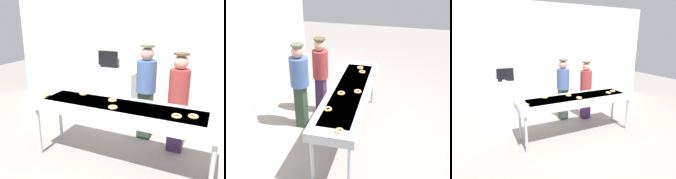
{
  "view_description": "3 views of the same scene",
  "coord_description": "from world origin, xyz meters",
  "views": [
    {
      "loc": [
        1.22,
        -2.89,
        2.11
      ],
      "look_at": [
        -0.17,
        0.1,
        1.11
      ],
      "focal_mm": 38.45,
      "sensor_mm": 36.0,
      "label": 1
    },
    {
      "loc": [
        -4.12,
        -0.82,
        3.16
      ],
      "look_at": [
        -0.2,
        0.15,
        1.03
      ],
      "focal_mm": 43.74,
      "sensor_mm": 36.0,
      "label": 2
    },
    {
      "loc": [
        -1.98,
        -3.59,
        2.19
      ],
      "look_at": [
        -0.22,
        0.25,
        1.06
      ],
      "focal_mm": 30.32,
      "sensor_mm": 36.0,
      "label": 3
    }
  ],
  "objects": [
    {
      "name": "paper_cup_0",
      "position": [
        -1.52,
        2.05,
        1.01
      ],
      "size": [
        0.07,
        0.07,
        0.1
      ],
      "primitive_type": "cylinder",
      "color": "white",
      "rests_on": "prep_counter"
    },
    {
      "name": "glazed_donut_4",
      "position": [
        -0.17,
        0.1,
        0.95
      ],
      "size": [
        0.18,
        0.18,
        0.03
      ],
      "primitive_type": "torus",
      "rotation": [
        0.0,
        0.0,
        2.36
      ],
      "color": "#E3AD5C",
      "rests_on": "fryer_conveyor"
    },
    {
      "name": "glazed_donut_1",
      "position": [
        0.98,
        -0.02,
        0.95
      ],
      "size": [
        0.17,
        0.17,
        0.03
      ],
      "primitive_type": "torus",
      "rotation": [
        0.0,
        0.0,
        1.99
      ],
      "color": "#EBAD68",
      "rests_on": "fryer_conveyor"
    },
    {
      "name": "glazed_donut_0",
      "position": [
        -0.71,
        0.18,
        0.95
      ],
      "size": [
        0.15,
        0.15,
        0.03
      ],
      "primitive_type": "torus",
      "rotation": [
        0.0,
        0.0,
        0.17
      ],
      "color": "#DEB167",
      "rests_on": "fryer_conveyor"
    },
    {
      "name": "paper_cup_2",
      "position": [
        -1.35,
        1.89,
        1.01
      ],
      "size": [
        0.07,
        0.07,
        0.1
      ],
      "primitive_type": "cylinder",
      "color": "white",
      "rests_on": "prep_counter"
    },
    {
      "name": "ground_plane",
      "position": [
        0.0,
        0.0,
        0.0
      ],
      "size": [
        16.0,
        16.0,
        0.0
      ],
      "primitive_type": "plane",
      "color": "gray"
    },
    {
      "name": "glazed_donut_5",
      "position": [
        -0.04,
        -0.16,
        0.95
      ],
      "size": [
        0.17,
        0.17,
        0.03
      ],
      "primitive_type": "torus",
      "rotation": [
        0.0,
        0.0,
        1.11
      ],
      "color": "#E1A96C",
      "rests_on": "fryer_conveyor"
    },
    {
      "name": "menu_display",
      "position": [
        -1.25,
        2.19,
        1.15
      ],
      "size": [
        0.49,
        0.04,
        0.39
      ],
      "primitive_type": "cube",
      "color": "black",
      "rests_on": "prep_counter"
    },
    {
      "name": "paper_cup_1",
      "position": [
        -1.3,
        1.75,
        1.01
      ],
      "size": [
        0.07,
        0.07,
        0.1
      ],
      "primitive_type": "cylinder",
      "color": "white",
      "rests_on": "prep_counter"
    },
    {
      "name": "glazed_donut_3",
      "position": [
        0.79,
        -0.1,
        0.95
      ],
      "size": [
        0.18,
        0.18,
        0.03
      ],
      "primitive_type": "torus",
      "rotation": [
        0.0,
        0.0,
        2.31
      ],
      "color": "#DFA963",
      "rests_on": "fryer_conveyor"
    },
    {
      "name": "back_wall",
      "position": [
        0.0,
        2.38,
        1.65
      ],
      "size": [
        8.0,
        0.12,
        3.29
      ],
      "primitive_type": "cube",
      "color": "silver",
      "rests_on": "ground"
    },
    {
      "name": "fryer_conveyor",
      "position": [
        0.0,
        0.0,
        0.85
      ],
      "size": [
        2.73,
        0.71,
        0.93
      ],
      "color": "#B7BABF",
      "rests_on": "ground"
    },
    {
      "name": "worker_assistant",
      "position": [
        0.08,
        0.95,
        0.95
      ],
      "size": [
        0.34,
        0.34,
        1.67
      ],
      "rotation": [
        0.0,
        0.0,
        2.94
      ],
      "color": "#2B3B2D",
      "rests_on": "ground"
    },
    {
      "name": "worker_baker",
      "position": [
        0.67,
        0.73,
        0.9
      ],
      "size": [
        0.31,
        0.31,
        1.61
      ],
      "rotation": [
        0.0,
        0.0,
        3.09
      ],
      "color": "#3C254A",
      "rests_on": "ground"
    },
    {
      "name": "glazed_donut_2",
      "position": [
        -1.21,
        -0.11,
        0.95
      ],
      "size": [
        0.18,
        0.18,
        0.03
      ],
      "primitive_type": "torus",
      "rotation": [
        0.0,
        0.0,
        0.79
      ],
      "color": "#E0B15C",
      "rests_on": "fryer_conveyor"
    },
    {
      "name": "prep_counter",
      "position": [
        -1.25,
        1.93,
        0.48
      ],
      "size": [
        1.64,
        0.63,
        0.96
      ],
      "primitive_type": "cube",
      "color": "#B7BABF",
      "rests_on": "ground"
    }
  ]
}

